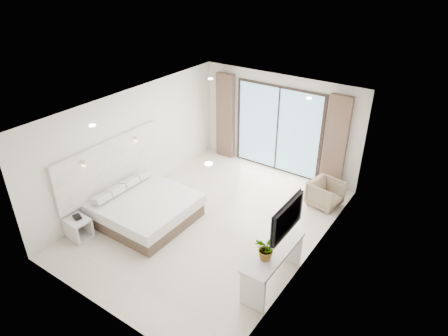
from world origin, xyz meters
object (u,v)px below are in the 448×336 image
Objects in this scene: bed at (145,209)px; nightstand at (78,228)px; armchair at (325,193)px; console_desk at (273,259)px.

nightstand is at bearing -119.62° from bed.
armchair is (3.15, 2.88, 0.06)m from bed.
nightstand is 4.23m from console_desk.
console_desk is 2.22× the size of armchair.
nightstand is 0.74× the size of armchair.
bed is 1.28× the size of console_desk.
nightstand is at bearing 147.45° from armchair.
armchair is (-0.19, 3.00, -0.20)m from console_desk.
bed is 3.35m from console_desk.
console_desk is (4.06, 1.15, 0.33)m from nightstand.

